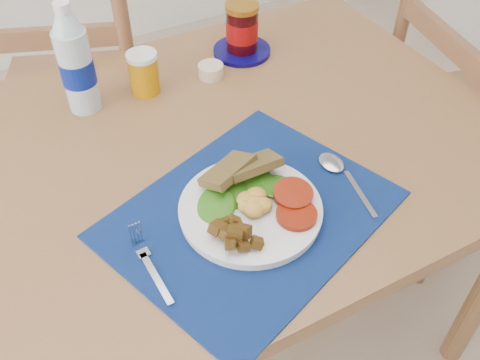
# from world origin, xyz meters

# --- Properties ---
(table) EXTENTS (1.40, 0.90, 0.75)m
(table) POSITION_xyz_m (0.00, 0.20, 0.67)
(table) COLOR brown
(table) RESTS_ON ground
(chair_far) EXTENTS (0.59, 0.58, 1.25)m
(chair_far) POSITION_xyz_m (-0.10, 0.85, 0.62)
(chair_far) COLOR brown
(chair_far) RESTS_ON ground
(chair_end) EXTENTS (0.52, 0.54, 1.24)m
(chair_end) POSITION_xyz_m (0.89, 0.23, 0.62)
(chair_end) COLOR brown
(chair_end) RESTS_ON ground
(placemat) EXTENTS (0.59, 0.52, 0.00)m
(placemat) POSITION_xyz_m (0.05, -0.01, 0.75)
(placemat) COLOR black
(placemat) RESTS_ON table
(breakfast_plate) EXTENTS (0.26, 0.26, 0.06)m
(breakfast_plate) POSITION_xyz_m (0.04, -0.01, 0.77)
(breakfast_plate) COLOR silver
(breakfast_plate) RESTS_ON placemat
(fork) EXTENTS (0.02, 0.16, 0.00)m
(fork) POSITION_xyz_m (-0.16, -0.03, 0.76)
(fork) COLOR #B2B5BA
(fork) RESTS_ON placemat
(spoon) EXTENTS (0.04, 0.19, 0.01)m
(spoon) POSITION_xyz_m (0.25, -0.00, 0.76)
(spoon) COLOR #B2B5BA
(spoon) RESTS_ON placemat
(water_bottle) EXTENTS (0.07, 0.07, 0.25)m
(water_bottle) POSITION_xyz_m (-0.12, 0.45, 0.86)
(water_bottle) COLOR #ADBFCC
(water_bottle) RESTS_ON table
(juice_glass) EXTENTS (0.07, 0.07, 0.09)m
(juice_glass) POSITION_xyz_m (0.02, 0.44, 0.80)
(juice_glass) COLOR #C07905
(juice_glass) RESTS_ON table
(ramekin) EXTENTS (0.06, 0.06, 0.03)m
(ramekin) POSITION_xyz_m (0.18, 0.43, 0.77)
(ramekin) COLOR beige
(ramekin) RESTS_ON table
(jam_on_saucer) EXTENTS (0.15, 0.15, 0.13)m
(jam_on_saucer) POSITION_xyz_m (0.30, 0.49, 0.81)
(jam_on_saucer) COLOR #07044A
(jam_on_saucer) RESTS_ON table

